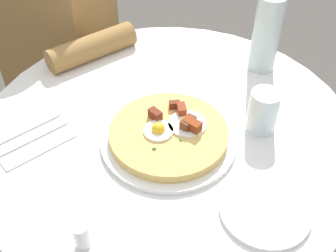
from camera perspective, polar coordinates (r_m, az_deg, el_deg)
name	(u,v)px	position (r m, az deg, el deg)	size (l,w,h in m)	color
dining_table	(167,172)	(1.11, -0.09, -6.29)	(0.90, 0.90, 0.74)	silver
person_seated	(64,75)	(1.57, -14.13, 6.76)	(0.53, 0.40, 1.14)	#2D2D33
pizza_plate	(169,139)	(0.94, 0.10, -1.82)	(0.31, 0.31, 0.01)	white
breakfast_pizza	(170,133)	(0.93, 0.24, -0.92)	(0.27, 0.27, 0.05)	#DCB25D
bread_plate	(265,210)	(0.84, 13.16, -11.20)	(0.18, 0.18, 0.01)	white
napkin	(29,136)	(1.01, -18.55, -1.30)	(0.17, 0.14, 0.00)	white
fork	(25,130)	(1.02, -19.04, -0.56)	(0.18, 0.01, 0.01)	silver
knife	(32,139)	(0.99, -18.17, -1.68)	(0.18, 0.01, 0.01)	silver
water_glass	(263,111)	(0.97, 12.93, 2.01)	(0.07, 0.07, 0.10)	silver
water_bottle	(266,34)	(1.14, 13.36, 12.21)	(0.07, 0.07, 0.21)	silver
salt_shaker	(82,236)	(0.77, -11.77, -14.57)	(0.03, 0.03, 0.06)	white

